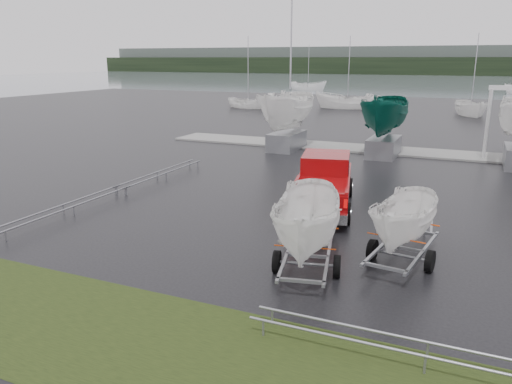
# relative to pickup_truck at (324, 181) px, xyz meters

# --- Properties ---
(ground_plane) EXTENTS (120.00, 120.00, 0.00)m
(ground_plane) POSITION_rel_pickup_truck_xyz_m (0.75, 0.05, -1.00)
(ground_plane) COLOR black
(ground_plane) RESTS_ON ground
(lake) EXTENTS (300.00, 300.00, 0.00)m
(lake) POSITION_rel_pickup_truck_xyz_m (0.75, 100.05, -1.01)
(lake) COLOR slate
(lake) RESTS_ON ground
(grass_verge) EXTENTS (40.00, 40.00, 0.00)m
(grass_verge) POSITION_rel_pickup_truck_xyz_m (0.75, -10.95, -1.00)
(grass_verge) COLOR black
(grass_verge) RESTS_ON ground
(dock) EXTENTS (30.00, 3.00, 0.12)m
(dock) POSITION_rel_pickup_truck_xyz_m (0.75, 13.05, -0.95)
(dock) COLOR gray
(dock) RESTS_ON ground
(treeline) EXTENTS (300.00, 8.00, 6.00)m
(treeline) POSITION_rel_pickup_truck_xyz_m (0.75, 170.05, 2.00)
(treeline) COLOR black
(treeline) RESTS_ON ground
(far_hill) EXTENTS (300.00, 6.00, 10.00)m
(far_hill) POSITION_rel_pickup_truck_xyz_m (0.75, 178.05, 4.00)
(far_hill) COLOR #4C5651
(far_hill) RESTS_ON ground
(pickup_truck) EXTENTS (3.15, 6.07, 1.93)m
(pickup_truck) POSITION_rel_pickup_truck_xyz_m (0.00, 0.00, 0.00)
(pickup_truck) COLOR maroon
(pickup_truck) RESTS_ON ground
(trailer_hitched) EXTENTS (2.07, 3.77, 5.08)m
(trailer_hitched) POSITION_rel_pickup_truck_xyz_m (1.37, -6.24, 1.75)
(trailer_hitched) COLOR gray
(trailer_hitched) RESTS_ON ground
(trailer_parked) EXTENTS (1.85, 3.73, 4.34)m
(trailer_parked) POSITION_rel_pickup_truck_xyz_m (3.63, -4.62, 1.37)
(trailer_parked) COLOR gray
(trailer_parked) RESTS_ON ground
(keelboat_0) EXTENTS (2.55, 3.20, 10.72)m
(keelboat_0) POSITION_rel_pickup_truck_xyz_m (-5.65, 11.05, 3.05)
(keelboat_0) COLOR gray
(keelboat_0) RESTS_ON ground
(keelboat_1) EXTENTS (2.43, 3.20, 7.55)m
(keelboat_1) POSITION_rel_pickup_truck_xyz_m (0.33, 11.25, 2.84)
(keelboat_1) COLOR gray
(keelboat_1) RESTS_ON ground
(mast_rack_0) EXTENTS (0.56, 6.50, 0.06)m
(mast_rack_0) POSITION_rel_pickup_truck_xyz_m (-8.25, 1.05, -0.65)
(mast_rack_0) COLOR gray
(mast_rack_0) RESTS_ON ground
(mast_rack_1) EXTENTS (0.56, 6.50, 0.06)m
(mast_rack_1) POSITION_rel_pickup_truck_xyz_m (-8.25, -4.95, -0.65)
(mast_rack_1) COLOR gray
(mast_rack_1) RESTS_ON ground
(mast_rack_2) EXTENTS (7.00, 0.56, 0.06)m
(mast_rack_2) POSITION_rel_pickup_truck_xyz_m (4.75, -9.45, -0.65)
(mast_rack_2) COLOR gray
(mast_rack_2) RESTS_ON ground
(moored_boat_0) EXTENTS (2.44, 2.40, 10.76)m
(moored_boat_0) POSITION_rel_pickup_truck_xyz_m (-19.17, 34.73, -1.00)
(moored_boat_0) COLOR white
(moored_boat_0) RESTS_ON ground
(moored_boat_1) EXTENTS (3.20, 3.13, 11.76)m
(moored_boat_1) POSITION_rel_pickup_truck_xyz_m (-8.59, 38.91, -1.00)
(moored_boat_1) COLOR white
(moored_boat_1) RESTS_ON ground
(moored_boat_2) EXTENTS (3.01, 3.05, 11.21)m
(moored_boat_2) POSITION_rel_pickup_truck_xyz_m (4.51, 37.00, -1.00)
(moored_boat_2) COLOR white
(moored_boat_2) RESTS_ON ground
(moored_boat_4) EXTENTS (2.94, 2.87, 11.52)m
(moored_boat_4) POSITION_rel_pickup_truck_xyz_m (-23.22, 69.39, -1.00)
(moored_boat_4) COLOR white
(moored_boat_4) RESTS_ON ground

